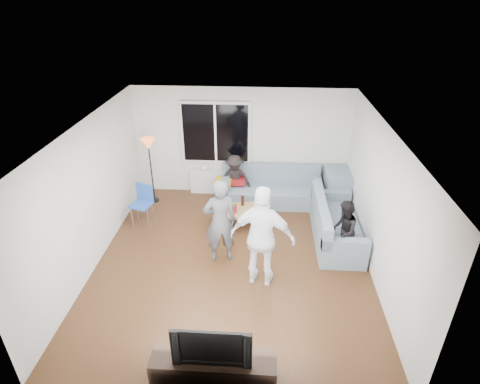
# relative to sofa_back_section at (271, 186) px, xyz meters

# --- Properties ---
(floor) EXTENTS (5.00, 5.50, 0.04)m
(floor) POSITION_rel_sofa_back_section_xyz_m (-0.72, -2.27, -0.45)
(floor) COLOR #56351C
(floor) RESTS_ON ground
(ceiling) EXTENTS (5.00, 5.50, 0.04)m
(ceiling) POSITION_rel_sofa_back_section_xyz_m (-0.72, -2.27, 2.20)
(ceiling) COLOR white
(ceiling) RESTS_ON ground
(wall_back) EXTENTS (5.00, 0.04, 2.60)m
(wall_back) POSITION_rel_sofa_back_section_xyz_m (-0.72, 0.50, 0.88)
(wall_back) COLOR silver
(wall_back) RESTS_ON ground
(wall_front) EXTENTS (5.00, 0.04, 2.60)m
(wall_front) POSITION_rel_sofa_back_section_xyz_m (-0.72, -5.04, 0.88)
(wall_front) COLOR silver
(wall_front) RESTS_ON ground
(wall_left) EXTENTS (0.04, 5.50, 2.60)m
(wall_left) POSITION_rel_sofa_back_section_xyz_m (-3.24, -2.27, 0.88)
(wall_left) COLOR silver
(wall_left) RESTS_ON ground
(wall_right) EXTENTS (0.04, 5.50, 2.60)m
(wall_right) POSITION_rel_sofa_back_section_xyz_m (1.80, -2.27, 0.88)
(wall_right) COLOR silver
(wall_right) RESTS_ON ground
(window_frame) EXTENTS (1.62, 0.06, 1.47)m
(window_frame) POSITION_rel_sofa_back_section_xyz_m (-1.32, 0.42, 1.12)
(window_frame) COLOR white
(window_frame) RESTS_ON wall_back
(window_glass) EXTENTS (1.50, 0.02, 1.35)m
(window_glass) POSITION_rel_sofa_back_section_xyz_m (-1.32, 0.38, 1.12)
(window_glass) COLOR black
(window_glass) RESTS_ON window_frame
(window_mullion) EXTENTS (0.05, 0.03, 1.35)m
(window_mullion) POSITION_rel_sofa_back_section_xyz_m (-1.32, 0.37, 1.12)
(window_mullion) COLOR white
(window_mullion) RESTS_ON window_frame
(radiator) EXTENTS (1.30, 0.12, 0.62)m
(radiator) POSITION_rel_sofa_back_section_xyz_m (-1.32, 0.38, -0.11)
(radiator) COLOR silver
(radiator) RESTS_ON floor
(potted_plant) EXTENTS (0.24, 0.21, 0.37)m
(potted_plant) POSITION_rel_sofa_back_section_xyz_m (-0.96, 0.35, 0.38)
(potted_plant) COLOR #2B6A2A
(potted_plant) RESTS_ON radiator
(vase) EXTENTS (0.18, 0.18, 0.17)m
(vase) POSITION_rel_sofa_back_section_xyz_m (-1.60, 0.35, 0.28)
(vase) COLOR silver
(vase) RESTS_ON radiator
(sofa_back_section) EXTENTS (2.30, 0.85, 0.85)m
(sofa_back_section) POSITION_rel_sofa_back_section_xyz_m (0.00, 0.00, 0.00)
(sofa_back_section) COLOR slate
(sofa_back_section) RESTS_ON floor
(sofa_right_section) EXTENTS (2.00, 0.85, 0.85)m
(sofa_right_section) POSITION_rel_sofa_back_section_xyz_m (1.30, -1.42, 0.00)
(sofa_right_section) COLOR slate
(sofa_right_section) RESTS_ON floor
(sofa_corner) EXTENTS (0.85, 0.85, 0.85)m
(sofa_corner) POSITION_rel_sofa_back_section_xyz_m (1.65, 0.00, 0.00)
(sofa_corner) COLOR slate
(sofa_corner) RESTS_ON floor
(cushion_yellow) EXTENTS (0.40, 0.35, 0.14)m
(cushion_yellow) POSITION_rel_sofa_back_section_xyz_m (-1.12, -0.02, 0.09)
(cushion_yellow) COLOR gold
(cushion_yellow) RESTS_ON sofa_back_section
(cushion_red) EXTENTS (0.36, 0.31, 0.13)m
(cushion_red) POSITION_rel_sofa_back_section_xyz_m (-0.79, 0.06, 0.09)
(cushion_red) COLOR maroon
(cushion_red) RESTS_ON sofa_back_section
(coffee_table) EXTENTS (1.19, 0.80, 0.40)m
(coffee_table) POSITION_rel_sofa_back_section_xyz_m (-0.69, -1.06, -0.22)
(coffee_table) COLOR tan
(coffee_table) RESTS_ON floor
(pitcher) EXTENTS (0.17, 0.17, 0.17)m
(pitcher) POSITION_rel_sofa_back_section_xyz_m (-0.80, -1.17, 0.06)
(pitcher) COLOR maroon
(pitcher) RESTS_ON coffee_table
(side_chair) EXTENTS (0.50, 0.50, 0.86)m
(side_chair) POSITION_rel_sofa_back_section_xyz_m (-2.77, -1.07, 0.01)
(side_chair) COLOR #2956B5
(side_chair) RESTS_ON floor
(floor_lamp) EXTENTS (0.32, 0.32, 1.56)m
(floor_lamp) POSITION_rel_sofa_back_section_xyz_m (-2.77, -0.11, 0.36)
(floor_lamp) COLOR orange
(floor_lamp) RESTS_ON floor
(player_left) EXTENTS (0.68, 0.53, 1.64)m
(player_left) POSITION_rel_sofa_back_section_xyz_m (-0.94, -2.20, 0.40)
(player_left) COLOR #4D4D52
(player_left) RESTS_ON floor
(player_right) EXTENTS (1.14, 0.63, 1.84)m
(player_right) POSITION_rel_sofa_back_section_xyz_m (-0.18, -2.79, 0.50)
(player_right) COLOR white
(player_right) RESTS_ON floor
(spectator_right) EXTENTS (0.56, 0.66, 1.20)m
(spectator_right) POSITION_rel_sofa_back_section_xyz_m (1.30, -2.02, 0.17)
(spectator_right) COLOR black
(spectator_right) RESTS_ON floor
(spectator_back) EXTENTS (0.77, 0.47, 1.16)m
(spectator_back) POSITION_rel_sofa_back_section_xyz_m (-0.85, 0.03, 0.16)
(spectator_back) COLOR black
(spectator_back) RESTS_ON floor
(tv_console) EXTENTS (1.60, 0.40, 0.44)m
(tv_console) POSITION_rel_sofa_back_section_xyz_m (-0.75, -4.77, -0.20)
(tv_console) COLOR #312218
(tv_console) RESTS_ON floor
(television) EXTENTS (0.99, 0.13, 0.57)m
(television) POSITION_rel_sofa_back_section_xyz_m (-0.75, -4.77, 0.30)
(television) COLOR black
(television) RESTS_ON tv_console
(bottle_b) EXTENTS (0.08, 0.08, 0.22)m
(bottle_b) POSITION_rel_sofa_back_section_xyz_m (-0.80, -1.21, 0.09)
(bottle_b) COLOR green
(bottle_b) RESTS_ON coffee_table
(bottle_a) EXTENTS (0.07, 0.07, 0.21)m
(bottle_a) POSITION_rel_sofa_back_section_xyz_m (-1.03, -0.97, 0.08)
(bottle_a) COLOR orange
(bottle_a) RESTS_ON coffee_table
(bottle_c) EXTENTS (0.07, 0.07, 0.23)m
(bottle_c) POSITION_rel_sofa_back_section_xyz_m (-0.62, -0.88, 0.09)
(bottle_c) COLOR black
(bottle_c) RESTS_ON coffee_table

